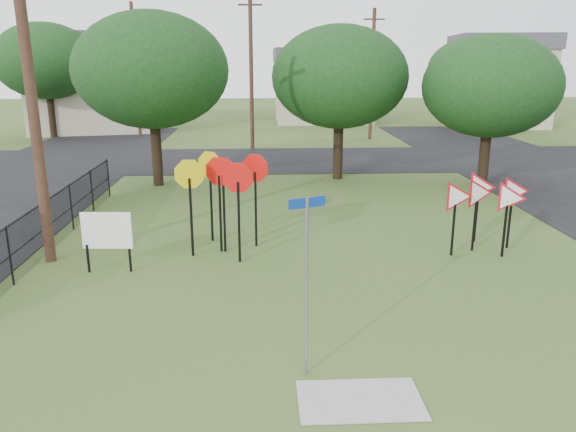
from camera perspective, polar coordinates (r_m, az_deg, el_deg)
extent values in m
plane|color=#36511E|center=(11.64, 5.23, -11.59)|extent=(140.00, 140.00, 0.00)
cube|color=black|center=(30.74, 0.05, 5.74)|extent=(60.00, 8.00, 0.02)
cube|color=#9A9A91|center=(9.59, 7.31, -18.08)|extent=(2.00, 1.20, 0.02)
cylinder|color=gray|center=(9.49, 1.87, -7.48)|extent=(0.06, 0.06, 3.18)
cube|color=navy|center=(9.00, 1.95, 1.37)|extent=(0.62, 0.27, 0.17)
cube|color=black|center=(15.91, -6.89, 0.22)|extent=(0.07, 0.07, 2.22)
cube|color=black|center=(16.30, -3.29, 0.68)|extent=(0.07, 0.07, 2.22)
cube|color=black|center=(15.03, -5.00, -0.66)|extent=(0.07, 0.07, 2.22)
cube|color=black|center=(15.67, -9.79, -0.15)|extent=(0.07, 0.07, 2.22)
cube|color=black|center=(16.90, -7.79, 1.10)|extent=(0.07, 0.07, 2.22)
cube|color=black|center=(15.88, -6.49, 0.20)|extent=(0.07, 0.07, 2.22)
cube|color=black|center=(16.21, 16.45, -1.08)|extent=(0.06, 0.06, 1.65)
cube|color=black|center=(16.79, 18.41, -0.67)|extent=(0.06, 0.06, 1.65)
cube|color=black|center=(16.55, 21.15, -1.17)|extent=(0.06, 0.06, 1.65)
cube|color=black|center=(17.66, 18.58, 0.10)|extent=(0.06, 0.06, 1.65)
cube|color=black|center=(17.38, 21.58, -0.44)|extent=(0.06, 0.06, 1.65)
cube|color=black|center=(15.34, -19.64, -4.09)|extent=(0.05, 0.05, 0.75)
cube|color=black|center=(15.06, -15.75, -4.11)|extent=(0.05, 0.05, 0.75)
cube|color=white|center=(14.97, -17.95, -1.41)|extent=(1.28, 0.11, 0.96)
cylinder|color=#482D21|center=(15.82, -24.87, 13.12)|extent=(0.28, 0.28, 10.00)
cylinder|color=#482D21|center=(34.25, -3.75, 14.28)|extent=(0.24, 0.24, 9.00)
cube|color=#482D21|center=(34.37, -3.87, 20.63)|extent=(1.40, 0.10, 0.10)
cylinder|color=#482D21|center=(38.99, 8.53, 13.95)|extent=(0.24, 0.24, 8.50)
cube|color=#482D21|center=(39.05, 8.75, 19.16)|extent=(1.40, 0.10, 0.10)
cylinder|color=#482D21|center=(41.12, -15.21, 14.02)|extent=(0.24, 0.24, 9.00)
cube|color=#482D21|center=(41.22, -15.61, 19.29)|extent=(1.40, 0.10, 0.10)
cylinder|color=black|center=(15.08, -26.41, -3.67)|extent=(0.05, 0.05, 1.50)
cylinder|color=black|center=(17.10, -23.46, -1.15)|extent=(0.05, 0.05, 1.50)
cylinder|color=black|center=(19.19, -21.15, 0.83)|extent=(0.05, 0.05, 1.50)
cylinder|color=black|center=(21.33, -19.30, 2.42)|extent=(0.05, 0.05, 1.50)
cylinder|color=black|center=(23.49, -17.78, 3.71)|extent=(0.05, 0.05, 1.50)
cube|color=black|center=(17.98, -22.47, 2.08)|extent=(0.03, 11.50, 0.03)
cube|color=black|center=(18.14, -22.24, -0.10)|extent=(0.03, 11.50, 0.03)
cube|color=black|center=(18.14, -22.24, -0.10)|extent=(0.01, 11.50, 1.50)
cube|color=#BCB097|center=(46.01, -19.01, 11.97)|extent=(10.08, 8.46, 6.00)
cube|color=#48474D|center=(45.97, -19.43, 16.44)|extent=(10.58, 8.88, 1.20)
cube|color=#BCB097|center=(50.62, 3.49, 12.47)|extent=(8.00, 8.00, 5.00)
cube|color=#48474D|center=(50.54, 3.55, 15.98)|extent=(8.40, 8.40, 1.20)
cube|color=#BCB097|center=(50.26, 20.48, 12.08)|extent=(7.91, 7.91, 6.00)
cube|color=#48474D|center=(50.22, 20.88, 16.17)|extent=(8.30, 8.30, 1.20)
cylinder|color=black|center=(24.96, -13.18, 6.03)|extent=(0.44, 0.44, 2.62)
ellipsoid|color=black|center=(24.64, -13.71, 14.20)|extent=(6.40, 6.40, 4.80)
cylinder|color=black|center=(25.81, 5.10, 6.49)|extent=(0.44, 0.44, 2.45)
ellipsoid|color=black|center=(25.50, 5.28, 13.89)|extent=(6.00, 6.00, 4.50)
cylinder|color=black|center=(25.47, 19.27, 5.36)|extent=(0.44, 0.44, 2.27)
ellipsoid|color=black|center=(25.15, 19.92, 12.30)|extent=(5.60, 5.60, 4.20)
cylinder|color=black|center=(42.93, -22.86, 9.24)|extent=(0.44, 0.44, 2.80)
ellipsoid|color=black|center=(42.75, -23.41, 14.26)|extent=(6.80, 6.80, 5.10)
cylinder|color=black|center=(45.20, 17.51, 9.78)|extent=(0.44, 0.44, 2.45)
ellipsoid|color=black|center=(45.02, 17.87, 13.98)|extent=(6.00, 6.00, 4.50)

